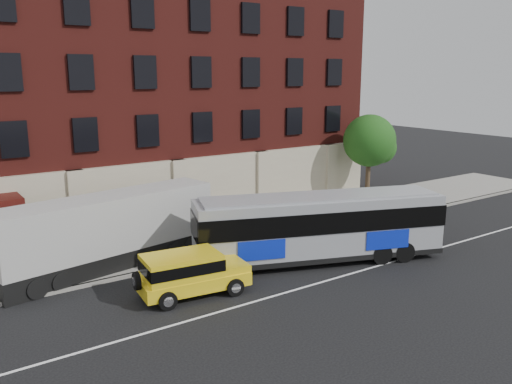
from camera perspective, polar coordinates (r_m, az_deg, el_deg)
ground at (r=23.24m, az=5.37°, el=-10.62°), size 120.00×120.00×0.00m
sidewalk at (r=30.21m, az=-5.69°, el=-4.92°), size 60.00×6.00×0.15m
kerb at (r=27.75m, az=-2.66°, el=-6.48°), size 60.00×0.25×0.15m
lane_line at (r=23.59m, az=4.58°, el=-10.23°), size 60.00×0.12×0.01m
building at (r=35.99m, az=-12.22°, el=9.85°), size 30.00×12.10×15.00m
sign_pole at (r=24.29m, az=-20.25°, el=-6.67°), size 0.30×0.20×2.50m
street_tree at (r=37.89m, az=12.04°, el=5.16°), size 3.60×3.60×6.20m
city_bus at (r=26.38m, az=6.75°, el=-3.53°), size 12.40×6.71×3.36m
yellow_suv at (r=22.67m, az=-7.20°, el=-8.40°), size 4.94×2.55×1.85m
shipping_container at (r=26.23m, az=-15.35°, el=-4.21°), size 10.88×3.99×3.55m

